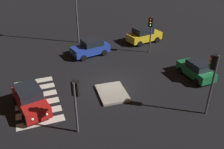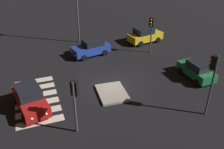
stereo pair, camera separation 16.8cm
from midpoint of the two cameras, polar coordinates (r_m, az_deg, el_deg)
name	(u,v)px [view 1 (the left image)]	position (r m, az deg, el deg)	size (l,w,h in m)	color
ground_plane	(112,85)	(20.68, -0.23, -2.42)	(80.00, 80.00, 0.00)	black
traffic_island	(112,93)	(19.46, -0.19, -4.35)	(3.08, 2.40, 0.18)	gray
car_blue	(91,48)	(25.78, -5.21, 6.31)	(2.49, 4.21, 1.74)	#1E389E
car_yellow	(144,35)	(29.36, 7.37, 9.19)	(2.51, 4.35, 1.81)	gold
car_green	(196,70)	(22.62, 19.00, 1.11)	(3.74, 1.84, 1.61)	#196B38
car_red	(30,99)	(18.36, -18.92, -5.54)	(4.28, 2.52, 1.77)	red
traffic_light_east	(76,94)	(14.62, -8.83, -4.64)	(0.53, 0.54, 3.69)	#47474C
traffic_light_north	(213,71)	(16.92, 22.39, 0.88)	(0.53, 0.54, 4.55)	#47474C
traffic_light_west	(151,26)	(25.74, 8.90, 11.10)	(0.54, 0.53, 3.92)	#47474C
crosswalk_near	(37,99)	(19.76, -17.49, -5.61)	(6.45, 3.20, 0.02)	silver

